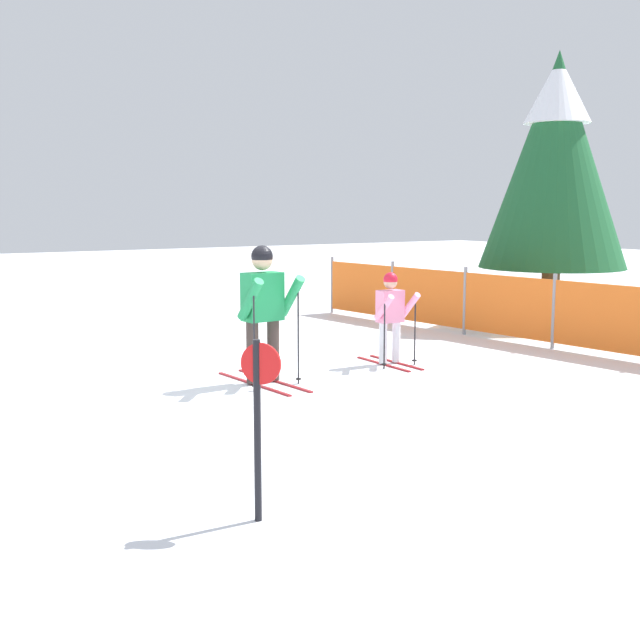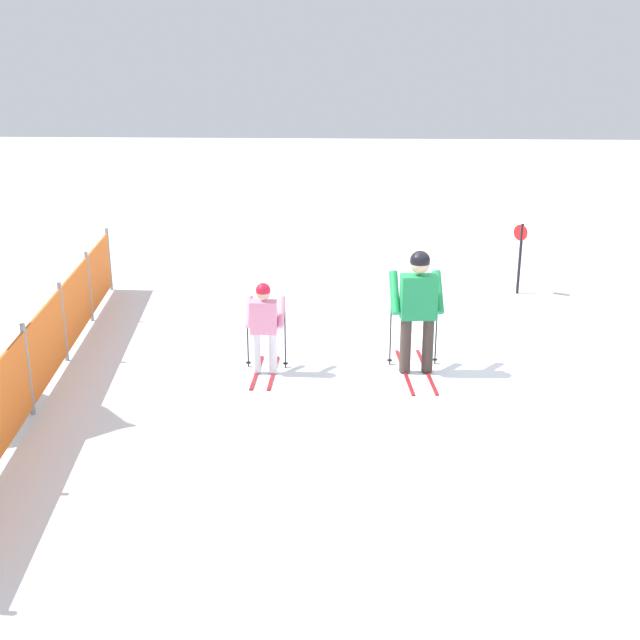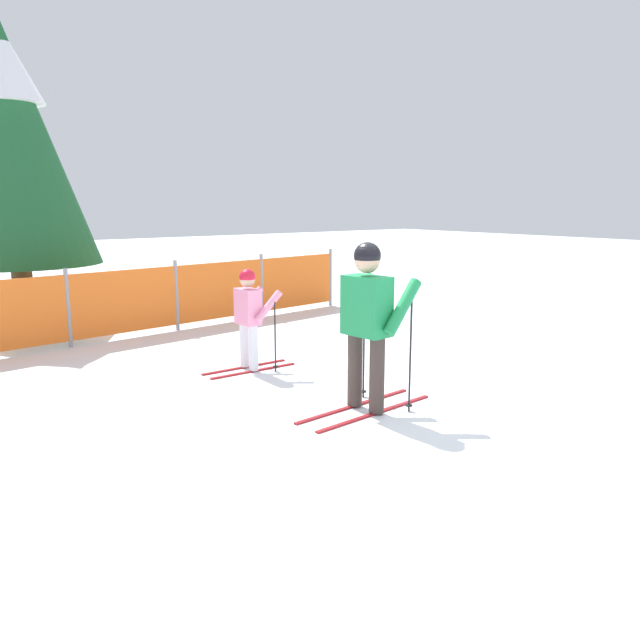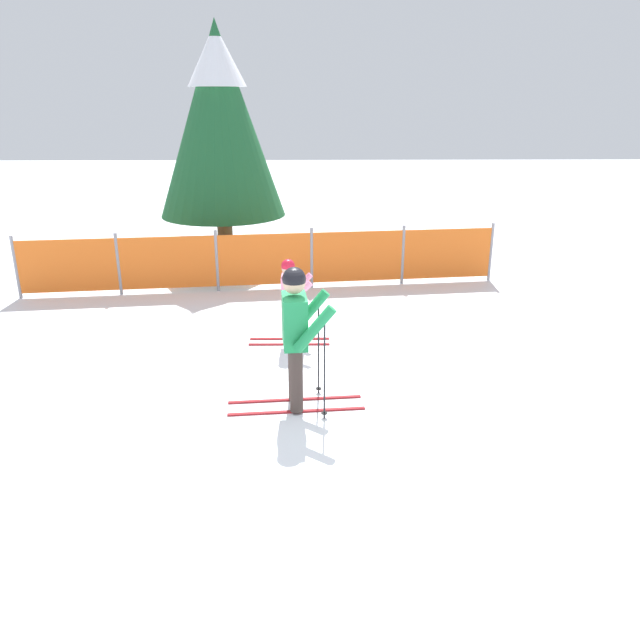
% 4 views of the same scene
% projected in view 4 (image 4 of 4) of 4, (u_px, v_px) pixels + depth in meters
% --- Properties ---
extents(ground_plane, '(60.00, 60.00, 0.00)m').
position_uv_depth(ground_plane, '(314.00, 414.00, 7.04)').
color(ground_plane, white).
extents(skier_adult, '(1.59, 0.73, 1.66)m').
position_uv_depth(skier_adult, '(297.00, 326.00, 6.90)').
color(skier_adult, maroon).
rests_on(skier_adult, ground_plane).
extents(skier_child, '(1.17, 0.58, 1.25)m').
position_uv_depth(skier_child, '(290.00, 294.00, 8.86)').
color(skier_child, maroon).
rests_on(skier_child, ground_plane).
extents(safety_fence, '(8.70, 1.07, 1.13)m').
position_uv_depth(safety_fence, '(265.00, 259.00, 11.45)').
color(safety_fence, gray).
rests_on(safety_fence, ground_plane).
extents(conifer_far, '(2.60, 2.60, 4.82)m').
position_uv_depth(conifer_far, '(219.00, 118.00, 12.55)').
color(conifer_far, '#4C3823').
rests_on(conifer_far, ground_plane).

